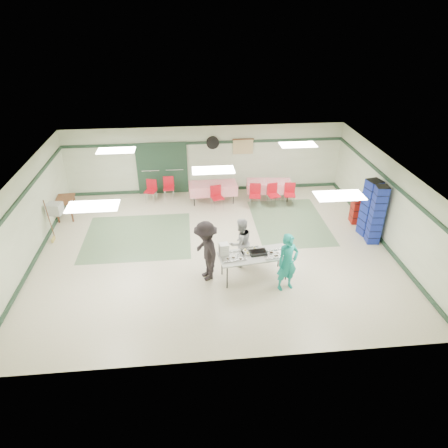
{
  "coord_description": "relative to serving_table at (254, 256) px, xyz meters",
  "views": [
    {
      "loc": [
        -0.73,
        -10.66,
        6.94
      ],
      "look_at": [
        0.28,
        -0.3,
        1.06
      ],
      "focal_mm": 32.0,
      "sensor_mm": 36.0,
      "label": 1
    }
  ],
  "objects": [
    {
      "name": "wall_fan",
      "position": [
        -0.7,
        6.02,
        1.33
      ],
      "size": [
        0.5,
        0.1,
        0.5
      ],
      "primitive_type": "cylinder",
      "rotation": [
        1.57,
        0.0,
        0.0
      ],
      "color": "black",
      "rests_on": "wall_back"
    },
    {
      "name": "baseboard_right",
      "position": [
        4.47,
        1.58,
        -0.66
      ],
      "size": [
        0.06,
        9.0,
        0.12
      ],
      "primitive_type": "cube",
      "rotation": [
        0.0,
        0.0,
        1.57
      ],
      "color": "#1F3928",
      "rests_on": "floor"
    },
    {
      "name": "crate_stack_blue_b",
      "position": [
        4.15,
        2.03,
        0.26
      ],
      "size": [
        0.51,
        0.51,
        1.96
      ],
      "primitive_type": "cube",
      "rotation": [
        0.0,
        0.0,
        0.22
      ],
      "color": "#192C99",
      "rests_on": "floor"
    },
    {
      "name": "door_frame",
      "position": [
        -2.73,
        6.0,
        0.33
      ],
      "size": [
        2.0,
        0.03,
        2.15
      ],
      "primitive_type": "cube",
      "color": "#1F3928",
      "rests_on": "floor"
    },
    {
      "name": "wall_front",
      "position": [
        -1.0,
        -2.92,
        0.63
      ],
      "size": [
        11.0,
        0.0,
        11.0
      ],
      "primitive_type": "plane",
      "rotation": [
        -1.57,
        0.0,
        0.0
      ],
      "color": "silver",
      "rests_on": "floor"
    },
    {
      "name": "dining_table_b",
      "position": [
        -0.79,
        5.0,
        -0.15
      ],
      "size": [
        1.84,
        0.86,
        0.77
      ],
      "rotation": [
        0.0,
        0.0,
        0.03
      ],
      "color": "red",
      "rests_on": "floor"
    },
    {
      "name": "wall_right",
      "position": [
        4.5,
        1.58,
        0.63
      ],
      "size": [
        0.0,
        9.0,
        9.0
      ],
      "primitive_type": "plane",
      "rotation": [
        1.57,
        0.0,
        -1.57
      ],
      "color": "silver",
      "rests_on": "floor"
    },
    {
      "name": "printer_table",
      "position": [
        -6.15,
        4.22,
        -0.07
      ],
      "size": [
        0.66,
        0.96,
        0.74
      ],
      "rotation": [
        0.0,
        0.0,
        0.06
      ],
      "color": "brown",
      "rests_on": "floor"
    },
    {
      "name": "wall_back",
      "position": [
        -1.0,
        6.08,
        0.63
      ],
      "size": [
        11.0,
        0.0,
        11.0
      ],
      "primitive_type": "plane",
      "rotation": [
        1.57,
        0.0,
        0.0
      ],
      "color": "silver",
      "rests_on": "floor"
    },
    {
      "name": "sheet_tray_left",
      "position": [
        -0.6,
        -0.07,
        0.05
      ],
      "size": [
        0.68,
        0.55,
        0.02
      ],
      "primitive_type": "cube",
      "rotation": [
        0.0,
        0.0,
        0.13
      ],
      "color": "silver",
      "rests_on": "serving_table"
    },
    {
      "name": "dining_table_a",
      "position": [
        1.41,
        5.0,
        -0.15
      ],
      "size": [
        1.77,
        0.92,
        0.77
      ],
      "rotation": [
        0.0,
        0.0,
        -0.1
      ],
      "color": "red",
      "rests_on": "floor"
    },
    {
      "name": "office_printer",
      "position": [
        -6.15,
        3.08,
        0.21
      ],
      "size": [
        0.52,
        0.48,
        0.37
      ],
      "primitive_type": "cube",
      "rotation": [
        0.0,
        0.0,
        -0.16
      ],
      "color": "#A5A6A1",
      "rests_on": "printer_table"
    },
    {
      "name": "volunteer_dark",
      "position": [
        -1.34,
        0.11,
        0.18
      ],
      "size": [
        0.98,
        1.3,
        1.79
      ],
      "primitive_type": "imported",
      "rotation": [
        0.0,
        0.0,
        -1.27
      ],
      "color": "black",
      "rests_on": "floor"
    },
    {
      "name": "double_door_right",
      "position": [
        -2.25,
        6.02,
        0.33
      ],
      "size": [
        0.9,
        0.06,
        2.1
      ],
      "primitive_type": "cube",
      "color": "gray",
      "rests_on": "floor"
    },
    {
      "name": "volunteer_teal",
      "position": [
        0.79,
        -0.56,
        0.12
      ],
      "size": [
        0.7,
        0.56,
        1.68
      ],
      "primitive_type": "imported",
      "rotation": [
        0.0,
        0.0,
        0.29
      ],
      "color": "teal",
      "rests_on": "floor"
    },
    {
      "name": "chair_loose_b",
      "position": [
        -3.18,
        5.28,
        -0.18
      ],
      "size": [
        0.51,
        0.51,
        0.88
      ],
      "rotation": [
        0.0,
        0.0,
        -0.3
      ],
      "color": "#B70E1D",
      "rests_on": "floor"
    },
    {
      "name": "baking_pan",
      "position": [
        0.11,
        0.04,
        0.08
      ],
      "size": [
        0.51,
        0.36,
        0.08
      ],
      "primitive_type": "cube",
      "rotation": [
        0.0,
        0.0,
        0.13
      ],
      "color": "black",
      "rests_on": "serving_table"
    },
    {
      "name": "broom",
      "position": [
        -6.23,
        2.62,
        0.06
      ],
      "size": [
        0.06,
        0.24,
        1.49
      ],
      "primitive_type": "cylinder",
      "rotation": [
        0.14,
        0.0,
        0.12
      ],
      "color": "brown",
      "rests_on": "floor"
    },
    {
      "name": "volunteer_grey",
      "position": [
        -0.3,
        0.66,
        0.05
      ],
      "size": [
        0.92,
        0.85,
        1.53
      ],
      "primitive_type": "imported",
      "rotation": [
        0.0,
        0.0,
        3.61
      ],
      "color": "#9A999F",
      "rests_on": "floor"
    },
    {
      "name": "chair_loose_a",
      "position": [
        -2.5,
        5.49,
        -0.18
      ],
      "size": [
        0.41,
        0.41,
        0.88
      ],
      "rotation": [
        0.0,
        0.0,
        -0.0
      ],
      "color": "#B70E1D",
      "rests_on": "floor"
    },
    {
      "name": "wall_left",
      "position": [
        -6.5,
        1.58,
        0.63
      ],
      "size": [
        0.0,
        9.0,
        9.0
      ],
      "primitive_type": "plane",
      "rotation": [
        1.57,
        0.0,
        1.57
      ],
      "color": "silver",
      "rests_on": "floor"
    },
    {
      "name": "green_patch_b",
      "position": [
        1.8,
        3.08,
        -0.72
      ],
      "size": [
        2.5,
        3.5,
        0.01
      ],
      "primitive_type": "cube",
      "color": "slate",
      "rests_on": "floor"
    },
    {
      "name": "chair_a",
      "position": [
        1.45,
        4.44,
        -0.17
      ],
      "size": [
        0.49,
        0.49,
        0.89
      ],
      "rotation": [
        0.0,
        0.0,
        0.22
      ],
      "color": "#B70E1D",
      "rests_on": "floor"
    },
    {
      "name": "ceiling",
      "position": [
        -1.0,
        1.58,
        1.98
      ],
      "size": [
        11.0,
        11.0,
        0.0
      ],
      "primitive_type": "plane",
      "rotation": [
        3.14,
        0.0,
        0.0
      ],
      "color": "white",
      "rests_on": "wall_back"
    },
    {
      "name": "green_patch_a",
      "position": [
        -3.5,
        2.58,
        -0.72
      ],
      "size": [
        3.5,
        3.0,
        0.01
      ],
      "primitive_type": "cube",
      "color": "slate",
      "rests_on": "floor"
    },
    {
      "name": "crate_stack_red",
      "position": [
        4.15,
        2.83,
        -0.18
      ],
      "size": [
        0.45,
        0.45,
        1.09
      ],
      "primitive_type": "cube",
      "rotation": [
        0.0,
        0.0,
        -0.07
      ],
      "color": "maroon",
      "rests_on": "floor"
    },
    {
      "name": "trim_back",
      "position": [
        -1.0,
        6.05,
        1.33
      ],
      "size": [
        11.0,
        0.06,
        0.1
      ],
      "primitive_type": "cube",
      "color": "#1F3928",
      "rests_on": "wall_back"
    },
    {
      "name": "scroll_banner",
      "position": [
        0.5,
        6.02,
        1.13
      ],
      "size": [
        0.8,
        0.02,
        0.6
      ],
      "primitive_type": "cube",
      "color": "tan",
      "rests_on": "wall_back"
    },
    {
      "name": "baseboard_left",
      "position": [
        -6.47,
        1.58,
        -0.66
      ],
      "size": [
        0.06,
        9.0,
        0.12
      ],
      "primitive_type": "cube",
      "rotation": [
        0.0,
        0.0,
        1.57
      ],
      "color": "#1F3928",
      "rests_on": "floor"
    },
    {
      "name": "baseboard_back",
      "position": [
        -1.0,
        6.05,
        -0.66
      ],
      "size": [
        11.0,
        0.06,
        0.12
      ],
      "primitive_type": "cube",
      "color": "#1F3928",
      "rests_on": "floor"
    },
    {
      "name": "foam_box_stack",
      "position": [
        -0.84,
        0.09,
        0.21
      ],
      "size": [
        0.28,
        0.26,
        0.35
      ],
      "primitive_type": "cube",
      "rotation": [
        0.0,
        0.0,
        0.13
      ],
      "color": "white",
      "rests_on": "serving_table"
    },
    {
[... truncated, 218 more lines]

